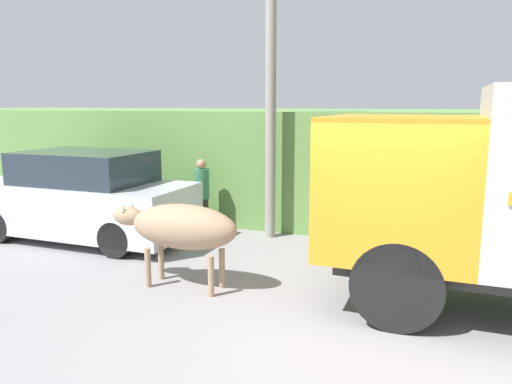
{
  "coord_description": "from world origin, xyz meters",
  "views": [
    {
      "loc": [
        0.79,
        -5.76,
        2.72
      ],
      "look_at": [
        -1.76,
        0.85,
        1.46
      ],
      "focal_mm": 35.0,
      "sensor_mm": 36.0,
      "label": 1
    }
  ],
  "objects_px": {
    "pedestrian_on_hill": "(202,192)",
    "utility_pole": "(271,91)",
    "brown_cow": "(181,227)",
    "parked_suv": "(82,198)"
  },
  "relations": [
    {
      "from": "pedestrian_on_hill",
      "to": "utility_pole",
      "type": "relative_size",
      "value": 0.28
    },
    {
      "from": "brown_cow",
      "to": "pedestrian_on_hill",
      "type": "height_order",
      "value": "pedestrian_on_hill"
    },
    {
      "from": "utility_pole",
      "to": "brown_cow",
      "type": "bearing_deg",
      "value": -94.83
    },
    {
      "from": "pedestrian_on_hill",
      "to": "parked_suv",
      "type": "bearing_deg",
      "value": 9.35
    },
    {
      "from": "brown_cow",
      "to": "utility_pole",
      "type": "xyz_separation_m",
      "value": [
        0.27,
        3.2,
        2.04
      ]
    },
    {
      "from": "parked_suv",
      "to": "pedestrian_on_hill",
      "type": "bearing_deg",
      "value": 33.48
    },
    {
      "from": "brown_cow",
      "to": "utility_pole",
      "type": "height_order",
      "value": "utility_pole"
    },
    {
      "from": "pedestrian_on_hill",
      "to": "utility_pole",
      "type": "bearing_deg",
      "value": 158.95
    },
    {
      "from": "parked_suv",
      "to": "utility_pole",
      "type": "height_order",
      "value": "utility_pole"
    },
    {
      "from": "brown_cow",
      "to": "utility_pole",
      "type": "bearing_deg",
      "value": 73.77
    }
  ]
}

